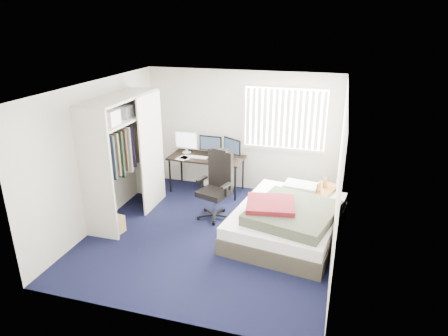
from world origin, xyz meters
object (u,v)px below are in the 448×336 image
desk (207,155)px  nightstand (322,192)px  office_chair (216,192)px  bed (288,219)px

desk → nightstand: size_ratio=1.82×
desk → nightstand: (2.38, -0.50, -0.32)m
office_chair → nightstand: 1.93m
desk → nightstand: bearing=-11.9°
desk → office_chair: office_chair is taller
nightstand → office_chair: bearing=-162.9°
nightstand → bed: 1.05m
office_chair → desk: bearing=116.6°
bed → nightstand: bearing=61.7°
office_chair → bed: office_chair is taller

